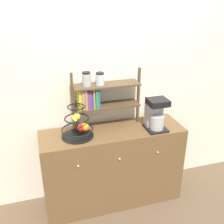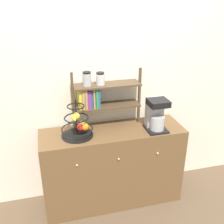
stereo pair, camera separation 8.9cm
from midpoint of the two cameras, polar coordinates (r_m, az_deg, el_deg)
ground_plane at (r=3.04m, az=0.55°, el=-20.92°), size 12.00×12.00×0.00m
wall_back at (r=2.77m, az=-2.41°, el=6.16°), size 7.00×0.05×2.60m
sideboard at (r=2.92m, az=-0.76°, el=-11.75°), size 1.49×0.47×0.88m
coffee_maker at (r=2.70m, az=8.52°, el=-0.38°), size 0.21×0.23×0.33m
fruit_stand at (r=2.55m, az=-8.32°, el=-2.97°), size 0.31×0.31×0.38m
shelf_hutch at (r=2.63m, az=-4.24°, el=3.88°), size 0.72×0.20×0.60m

